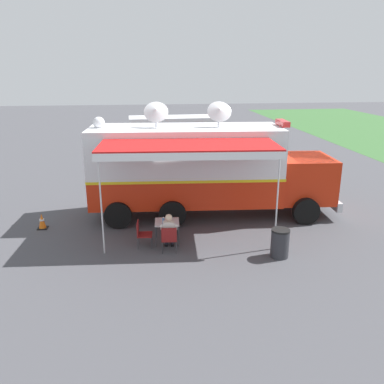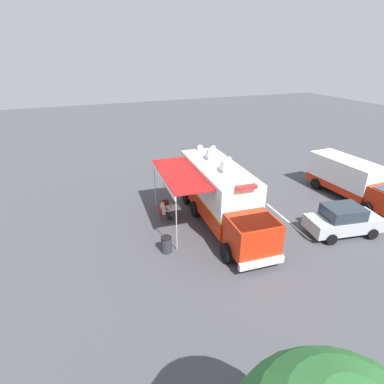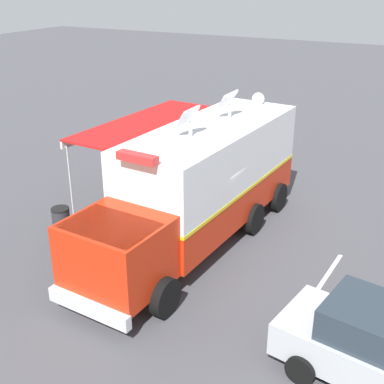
{
  "view_description": "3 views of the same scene",
  "coord_description": "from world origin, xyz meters",
  "px_view_note": "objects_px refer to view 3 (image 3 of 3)",
  "views": [
    {
      "loc": [
        15.04,
        -1.64,
        5.64
      ],
      "look_at": [
        1.06,
        0.12,
        1.26
      ],
      "focal_mm": 37.64,
      "sensor_mm": 36.0,
      "label": 1
    },
    {
      "loc": [
        7.93,
        15.74,
        9.77
      ],
      "look_at": [
        1.29,
        -0.94,
        1.57
      ],
      "focal_mm": 29.11,
      "sensor_mm": 36.0,
      "label": 2
    },
    {
      "loc": [
        -6.28,
        13.23,
        7.72
      ],
      "look_at": [
        0.61,
        0.18,
        1.29
      ],
      "focal_mm": 47.36,
      "sensor_mm": 36.0,
      "label": 3
    }
  ],
  "objects_px": {
    "seated_responder": "(143,185)",
    "command_truck": "(199,182)",
    "folding_table": "(158,187)",
    "trash_bin": "(61,221)",
    "folding_chair_beside_table": "(164,182)",
    "traffic_cone": "(250,166)",
    "car_behind_truck": "(382,349)",
    "water_bottle": "(156,181)",
    "folding_chair_at_table": "(139,187)"
  },
  "relations": [
    {
      "from": "water_bottle",
      "to": "trash_bin",
      "type": "bearing_deg",
      "value": 68.5
    },
    {
      "from": "water_bottle",
      "to": "car_behind_truck",
      "type": "distance_m",
      "value": 10.24
    },
    {
      "from": "seated_responder",
      "to": "trash_bin",
      "type": "relative_size",
      "value": 1.37
    },
    {
      "from": "water_bottle",
      "to": "car_behind_truck",
      "type": "xyz_separation_m",
      "value": [
        -8.63,
        5.51,
        0.05
      ]
    },
    {
      "from": "water_bottle",
      "to": "trash_bin",
      "type": "distance_m",
      "value": 3.79
    },
    {
      "from": "water_bottle",
      "to": "traffic_cone",
      "type": "relative_size",
      "value": 0.39
    },
    {
      "from": "water_bottle",
      "to": "traffic_cone",
      "type": "height_order",
      "value": "water_bottle"
    },
    {
      "from": "water_bottle",
      "to": "traffic_cone",
      "type": "bearing_deg",
      "value": -113.85
    },
    {
      "from": "trash_bin",
      "to": "traffic_cone",
      "type": "xyz_separation_m",
      "value": [
        -3.29,
        -7.84,
        -0.18
      ]
    },
    {
      "from": "folding_chair_beside_table",
      "to": "command_truck",
      "type": "bearing_deg",
      "value": 137.62
    },
    {
      "from": "water_bottle",
      "to": "folding_chair_beside_table",
      "type": "xyz_separation_m",
      "value": [
        0.11,
        -0.73,
        -0.32
      ]
    },
    {
      "from": "folding_table",
      "to": "water_bottle",
      "type": "distance_m",
      "value": 0.26
    },
    {
      "from": "folding_chair_beside_table",
      "to": "trash_bin",
      "type": "bearing_deg",
      "value": 73.3
    },
    {
      "from": "folding_chair_at_table",
      "to": "folding_chair_beside_table",
      "type": "bearing_deg",
      "value": -121.58
    },
    {
      "from": "folding_chair_at_table",
      "to": "water_bottle",
      "type": "bearing_deg",
      "value": -168.27
    },
    {
      "from": "command_truck",
      "to": "folding_table",
      "type": "bearing_deg",
      "value": -33.78
    },
    {
      "from": "trash_bin",
      "to": "command_truck",
      "type": "bearing_deg",
      "value": -156.67
    },
    {
      "from": "folding_table",
      "to": "trash_bin",
      "type": "relative_size",
      "value": 0.94
    },
    {
      "from": "seated_responder",
      "to": "car_behind_truck",
      "type": "xyz_separation_m",
      "value": [
        -9.08,
        5.36,
        0.23
      ]
    },
    {
      "from": "water_bottle",
      "to": "folding_chair_at_table",
      "type": "relative_size",
      "value": 0.26
    },
    {
      "from": "command_truck",
      "to": "traffic_cone",
      "type": "bearing_deg",
      "value": -83.32
    },
    {
      "from": "command_truck",
      "to": "seated_responder",
      "type": "bearing_deg",
      "value": -27.89
    },
    {
      "from": "traffic_cone",
      "to": "seated_responder",
      "type": "bearing_deg",
      "value": 62.14
    },
    {
      "from": "folding_table",
      "to": "car_behind_truck",
      "type": "xyz_separation_m",
      "value": [
        -8.47,
        5.39,
        0.21
      ]
    },
    {
      "from": "car_behind_truck",
      "to": "folding_chair_beside_table",
      "type": "bearing_deg",
      "value": -35.51
    },
    {
      "from": "seated_responder",
      "to": "trash_bin",
      "type": "distance_m",
      "value": 3.49
    },
    {
      "from": "command_truck",
      "to": "folding_chair_at_table",
      "type": "height_order",
      "value": "command_truck"
    },
    {
      "from": "folding_chair_at_table",
      "to": "trash_bin",
      "type": "distance_m",
      "value": 3.45
    },
    {
      "from": "seated_responder",
      "to": "command_truck",
      "type": "bearing_deg",
      "value": 152.11
    },
    {
      "from": "folding_chair_beside_table",
      "to": "car_behind_truck",
      "type": "bearing_deg",
      "value": 144.49
    },
    {
      "from": "seated_responder",
      "to": "folding_table",
      "type": "bearing_deg",
      "value": -178.0
    },
    {
      "from": "traffic_cone",
      "to": "folding_chair_at_table",
      "type": "bearing_deg",
      "value": 60.22
    },
    {
      "from": "folding_chair_beside_table",
      "to": "traffic_cone",
      "type": "distance_m",
      "value": 4.14
    },
    {
      "from": "seated_responder",
      "to": "water_bottle",
      "type": "bearing_deg",
      "value": -162.15
    },
    {
      "from": "folding_chair_beside_table",
      "to": "car_behind_truck",
      "type": "height_order",
      "value": "car_behind_truck"
    },
    {
      "from": "trash_bin",
      "to": "traffic_cone",
      "type": "bearing_deg",
      "value": -112.81
    },
    {
      "from": "command_truck",
      "to": "water_bottle",
      "type": "bearing_deg",
      "value": -34.04
    },
    {
      "from": "command_truck",
      "to": "car_behind_truck",
      "type": "relative_size",
      "value": 2.17
    },
    {
      "from": "folding_table",
      "to": "traffic_cone",
      "type": "relative_size",
      "value": 1.47
    },
    {
      "from": "trash_bin",
      "to": "water_bottle",
      "type": "bearing_deg",
      "value": -111.5
    },
    {
      "from": "folding_chair_at_table",
      "to": "car_behind_truck",
      "type": "bearing_deg",
      "value": 149.87
    },
    {
      "from": "folding_table",
      "to": "folding_chair_beside_table",
      "type": "distance_m",
      "value": 0.91
    },
    {
      "from": "folding_chair_beside_table",
      "to": "car_behind_truck",
      "type": "xyz_separation_m",
      "value": [
        -8.74,
        6.24,
        0.37
      ]
    },
    {
      "from": "folding_chair_at_table",
      "to": "traffic_cone",
      "type": "xyz_separation_m",
      "value": [
        -2.55,
        -4.46,
        -0.23
      ]
    },
    {
      "from": "water_bottle",
      "to": "folding_chair_beside_table",
      "type": "height_order",
      "value": "water_bottle"
    },
    {
      "from": "folding_table",
      "to": "car_behind_truck",
      "type": "relative_size",
      "value": 0.19
    },
    {
      "from": "water_bottle",
      "to": "car_behind_truck",
      "type": "height_order",
      "value": "car_behind_truck"
    },
    {
      "from": "trash_bin",
      "to": "car_behind_truck",
      "type": "relative_size",
      "value": 0.21
    },
    {
      "from": "water_bottle",
      "to": "seated_responder",
      "type": "relative_size",
      "value": 0.18
    },
    {
      "from": "folding_chair_at_table",
      "to": "seated_responder",
      "type": "xyz_separation_m",
      "value": [
        -0.19,
        0.01,
        0.14
      ]
    }
  ]
}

